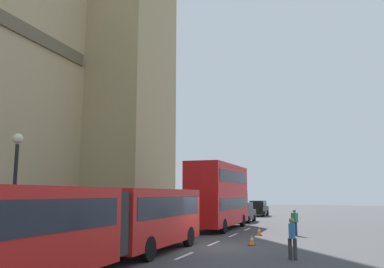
% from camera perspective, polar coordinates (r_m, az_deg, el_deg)
% --- Properties ---
extents(ground_plane, '(160.00, 160.00, 0.00)m').
position_cam_1_polar(ground_plane, '(20.93, 2.01, -16.01)').
color(ground_plane, '#424244').
extents(lane_centre_marking, '(29.80, 0.16, 0.01)m').
position_cam_1_polar(lane_centre_marking, '(17.98, -1.11, -17.21)').
color(lane_centre_marking, silver).
rests_on(lane_centre_marking, ground_plane).
extents(articulated_bus, '(16.52, 2.54, 2.90)m').
position_cam_1_polar(articulated_bus, '(15.22, -13.57, -11.95)').
color(articulated_bus, red).
rests_on(articulated_bus, ground_plane).
extents(double_decker_bus, '(9.69, 2.54, 4.90)m').
position_cam_1_polar(double_decker_bus, '(30.84, 3.96, -8.58)').
color(double_decker_bus, red).
rests_on(double_decker_bus, ground_plane).
extents(sedan_lead, '(4.40, 1.86, 1.85)m').
position_cam_1_polar(sedan_lead, '(38.82, 7.35, -11.19)').
color(sedan_lead, black).
rests_on(sedan_lead, ground_plane).
extents(sedan_trailing, '(4.40, 1.86, 1.85)m').
position_cam_1_polar(sedan_trailing, '(49.34, 9.62, -10.58)').
color(sedan_trailing, black).
rests_on(sedan_trailing, ground_plane).
extents(traffic_cone_west, '(0.36, 0.36, 0.58)m').
position_cam_1_polar(traffic_cone_west, '(21.66, 8.66, -14.91)').
color(traffic_cone_west, black).
rests_on(traffic_cone_west, ground_plane).
extents(traffic_cone_middle, '(0.36, 0.36, 0.58)m').
position_cam_1_polar(traffic_cone_middle, '(26.79, 9.69, -13.67)').
color(traffic_cone_middle, black).
rests_on(traffic_cone_middle, ground_plane).
extents(street_lamp, '(0.44, 0.44, 5.27)m').
position_cam_1_polar(street_lamp, '(18.47, -24.28, -6.74)').
color(street_lamp, black).
rests_on(street_lamp, ground_plane).
extents(pedestrian_near_cones, '(0.40, 0.36, 1.69)m').
position_cam_1_polar(pedestrian_near_cones, '(17.32, 14.30, -14.25)').
color(pedestrian_near_cones, '#333333').
rests_on(pedestrian_near_cones, ground_plane).
extents(pedestrian_by_kerb, '(0.44, 0.46, 1.69)m').
position_cam_1_polar(pedestrian_by_kerb, '(26.95, 14.64, -12.14)').
color(pedestrian_by_kerb, '#262D4C').
rests_on(pedestrian_by_kerb, ground_plane).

